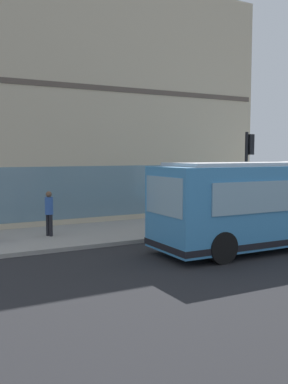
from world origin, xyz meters
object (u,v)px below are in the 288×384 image
city_bus_nearside (282,203)px  fire_hydrant (182,210)px  pedestrian_near_hydrant (49,210)px  traffic_light_near_corner (248,161)px  pedestrian_near_building_entrance (230,198)px

city_bus_nearside → fire_hydrant: size_ratio=13.63×
pedestrian_near_hydrant → traffic_light_near_corner: bearing=-101.9°
city_bus_nearside → traffic_light_near_corner: traffic_light_near_corner is taller
city_bus_nearside → pedestrian_near_hydrant: (5.15, 7.15, -0.39)m
traffic_light_near_corner → fire_hydrant: 4.47m
city_bus_nearside → traffic_light_near_corner: 3.92m
traffic_light_near_corner → pedestrian_near_building_entrance: size_ratio=2.36×
city_bus_nearside → fire_hydrant: city_bus_nearside is taller
fire_hydrant → pedestrian_near_building_entrance: pedestrian_near_building_entrance is taller
traffic_light_near_corner → fire_hydrant: (3.47, 1.22, -2.55)m
city_bus_nearside → pedestrian_near_hydrant: city_bus_nearside is taller
pedestrian_near_hydrant → fire_hydrant: bearing=-77.2°
fire_hydrant → pedestrian_near_building_entrance: 2.52m
pedestrian_near_building_entrance → city_bus_nearside: bearing=157.8°
city_bus_nearside → traffic_light_near_corner: bearing=-22.5°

